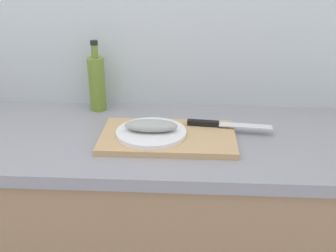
% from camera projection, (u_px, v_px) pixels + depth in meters
% --- Properties ---
extents(back_wall, '(3.20, 0.05, 2.50)m').
position_uv_depth(back_wall, '(113.00, 16.00, 1.55)').
color(back_wall, silver).
rests_on(back_wall, ground_plane).
extents(kitchen_counter, '(2.00, 0.60, 0.90)m').
position_uv_depth(kitchen_counter, '(109.00, 238.00, 1.57)').
color(kitchen_counter, '#9E7A56').
rests_on(kitchen_counter, ground_plane).
extents(cutting_board, '(0.45, 0.27, 0.02)m').
position_uv_depth(cutting_board, '(168.00, 137.00, 1.35)').
color(cutting_board, tan).
rests_on(cutting_board, kitchen_counter).
extents(white_plate, '(0.23, 0.23, 0.01)m').
position_uv_depth(white_plate, '(151.00, 133.00, 1.33)').
color(white_plate, white).
rests_on(white_plate, cutting_board).
extents(fish_fillet, '(0.17, 0.07, 0.04)m').
position_uv_depth(fish_fillet, '(151.00, 126.00, 1.32)').
color(fish_fillet, '#999E99').
rests_on(fish_fillet, white_plate).
extents(chef_knife, '(0.29, 0.06, 0.02)m').
position_uv_depth(chef_knife, '(218.00, 124.00, 1.40)').
color(chef_knife, silver).
rests_on(chef_knife, cutting_board).
extents(olive_oil_bottle, '(0.06, 0.06, 0.27)m').
position_uv_depth(olive_oil_bottle, '(97.00, 83.00, 1.56)').
color(olive_oil_bottle, olive).
rests_on(olive_oil_bottle, kitchen_counter).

